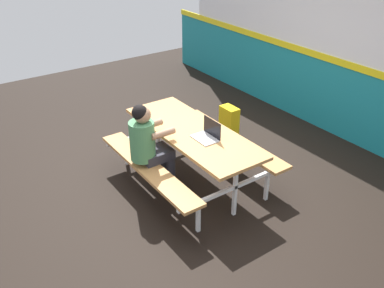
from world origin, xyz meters
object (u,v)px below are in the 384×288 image
laptop_silver (207,135)px  backpack_dark (229,120)px  picnic_table_main (192,142)px  student_nearer (148,142)px

laptop_silver → backpack_dark: bearing=130.4°
picnic_table_main → backpack_dark: (-0.77, 1.25, -0.36)m
student_nearer → laptop_silver: (0.37, 0.59, 0.08)m
student_nearer → backpack_dark: student_nearer is taller
picnic_table_main → backpack_dark: 1.51m
picnic_table_main → backpack_dark: size_ratio=4.67×
backpack_dark → laptop_silver: bearing=-49.6°
backpack_dark → picnic_table_main: bearing=-58.4°
student_nearer → laptop_silver: 0.70m
picnic_table_main → student_nearer: (-0.10, -0.56, 0.13)m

